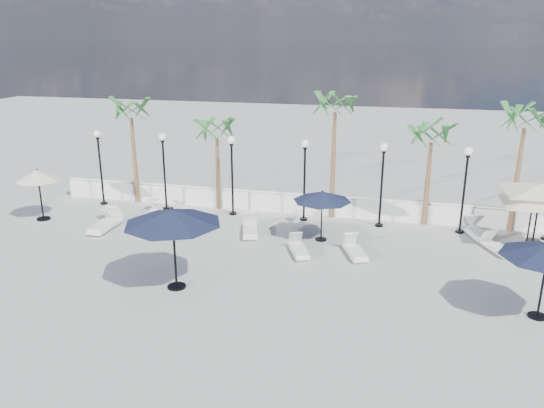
% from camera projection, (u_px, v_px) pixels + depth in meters
% --- Properties ---
extents(ground, '(100.00, 100.00, 0.00)m').
position_uv_depth(ground, '(270.00, 278.00, 19.01)').
color(ground, '#A0A09A').
rests_on(ground, ground).
extents(balustrade, '(26.00, 0.30, 1.01)m').
position_uv_depth(balustrade, '(308.00, 204.00, 25.80)').
color(balustrade, white).
rests_on(balustrade, ground).
extents(lamppost_0, '(0.36, 0.36, 3.84)m').
position_uv_depth(lamppost_0, '(99.00, 157.00, 26.66)').
color(lamppost_0, black).
rests_on(lamppost_0, ground).
extents(lamppost_1, '(0.36, 0.36, 3.84)m').
position_uv_depth(lamppost_1, '(164.00, 161.00, 25.86)').
color(lamppost_1, black).
rests_on(lamppost_1, ground).
extents(lamppost_2, '(0.36, 0.36, 3.84)m').
position_uv_depth(lamppost_2, '(232.00, 165.00, 25.07)').
color(lamppost_2, black).
rests_on(lamppost_2, ground).
extents(lamppost_3, '(0.36, 0.36, 3.84)m').
position_uv_depth(lamppost_3, '(305.00, 169.00, 24.27)').
color(lamppost_3, black).
rests_on(lamppost_3, ground).
extents(lamppost_4, '(0.36, 0.36, 3.84)m').
position_uv_depth(lamppost_4, '(382.00, 173.00, 23.47)').
color(lamppost_4, black).
rests_on(lamppost_4, ground).
extents(lamppost_5, '(0.36, 0.36, 3.84)m').
position_uv_depth(lamppost_5, '(466.00, 178.00, 22.67)').
color(lamppost_5, black).
rests_on(lamppost_5, ground).
extents(palm_0, '(2.60, 2.60, 5.50)m').
position_uv_depth(palm_0, '(131.00, 115.00, 26.44)').
color(palm_0, brown).
rests_on(palm_0, ground).
extents(palm_1, '(2.60, 2.60, 4.70)m').
position_uv_depth(palm_1, '(217.00, 134.00, 25.65)').
color(palm_1, brown).
rests_on(palm_1, ground).
extents(palm_2, '(2.60, 2.60, 6.10)m').
position_uv_depth(palm_2, '(335.00, 110.00, 23.94)').
color(palm_2, brown).
rests_on(palm_2, ground).
extents(palm_3, '(2.60, 2.60, 4.90)m').
position_uv_depth(palm_3, '(431.00, 139.00, 23.31)').
color(palm_3, brown).
rests_on(palm_3, ground).
extents(palm_4, '(2.60, 2.60, 5.70)m').
position_uv_depth(palm_4, '(525.00, 125.00, 22.23)').
color(palm_4, brown).
rests_on(palm_4, ground).
extents(lounger_0, '(0.85, 1.73, 0.62)m').
position_uv_depth(lounger_0, '(181.00, 221.00, 24.22)').
color(lounger_0, silver).
rests_on(lounger_0, ground).
extents(lounger_1, '(0.72, 2.13, 0.79)m').
position_uv_depth(lounger_1, '(106.00, 224.00, 23.72)').
color(lounger_1, silver).
rests_on(lounger_1, ground).
extents(lounger_2, '(0.99, 1.74, 0.62)m').
position_uv_depth(lounger_2, '(173.00, 224.00, 23.93)').
color(lounger_2, silver).
rests_on(lounger_2, ground).
extents(lounger_3, '(1.15, 2.02, 0.72)m').
position_uv_depth(lounger_3, '(250.00, 229.00, 23.20)').
color(lounger_3, silver).
rests_on(lounger_3, ground).
extents(lounger_4, '(1.20, 1.90, 0.68)m').
position_uv_depth(lounger_4, '(355.00, 250.00, 20.90)').
color(lounger_4, silver).
rests_on(lounger_4, ground).
extents(lounger_5, '(1.18, 1.79, 0.64)m').
position_uv_depth(lounger_5, '(299.00, 249.00, 21.07)').
color(lounger_5, silver).
rests_on(lounger_5, ground).
extents(lounger_6, '(1.15, 1.95, 0.70)m').
position_uv_depth(lounger_6, '(475.00, 231.00, 22.95)').
color(lounger_6, silver).
rests_on(lounger_6, ground).
extents(lounger_7, '(1.22, 1.81, 0.65)m').
position_uv_depth(lounger_7, '(497.00, 247.00, 21.26)').
color(lounger_7, silver).
rests_on(lounger_7, ground).
extents(side_table_0, '(0.57, 0.57, 0.55)m').
position_uv_depth(side_table_0, '(106.00, 213.00, 25.01)').
color(side_table_0, silver).
rests_on(side_table_0, ground).
extents(side_table_1, '(0.56, 0.56, 0.54)m').
position_uv_depth(side_table_1, '(153.00, 204.00, 26.37)').
color(side_table_1, silver).
rests_on(side_table_1, ground).
extents(side_table_2, '(0.48, 0.48, 0.47)m').
position_uv_depth(side_table_2, '(297.00, 216.00, 24.72)').
color(side_table_2, silver).
rests_on(side_table_2, ground).
extents(parasol_navy_left, '(3.32, 3.32, 2.93)m').
position_uv_depth(parasol_navy_left, '(173.00, 217.00, 17.54)').
color(parasol_navy_left, black).
rests_on(parasol_navy_left, ground).
extents(parasol_navy_mid, '(2.46, 2.46, 2.20)m').
position_uv_depth(parasol_navy_mid, '(322.00, 196.00, 22.00)').
color(parasol_navy_mid, black).
rests_on(parasol_navy_mid, ground).
extents(parasol_cream_sq_a, '(5.55, 5.55, 2.73)m').
position_uv_depth(parasol_cream_sq_a, '(542.00, 184.00, 21.67)').
color(parasol_cream_sq_a, black).
rests_on(parasol_cream_sq_a, ground).
extents(parasol_cream_sq_b, '(4.68, 4.68, 2.35)m').
position_uv_depth(parasol_cream_sq_b, '(534.00, 196.00, 21.21)').
color(parasol_cream_sq_b, black).
rests_on(parasol_cream_sq_b, ground).
extents(parasol_cream_small, '(2.02, 2.02, 2.48)m').
position_uv_depth(parasol_cream_small, '(38.00, 176.00, 24.47)').
color(parasol_cream_small, black).
rests_on(parasol_cream_small, ground).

